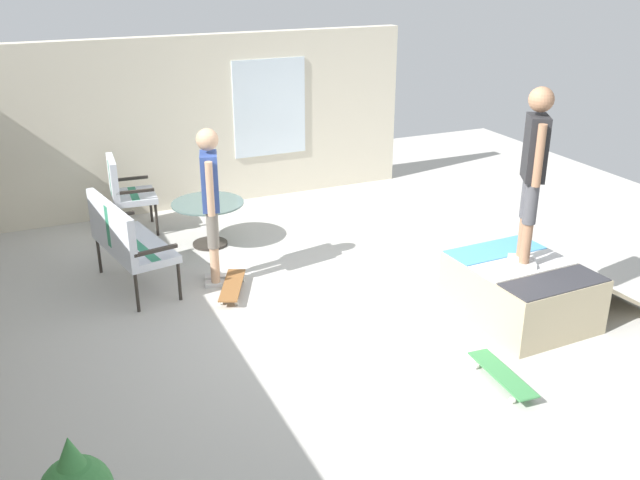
{
  "coord_description": "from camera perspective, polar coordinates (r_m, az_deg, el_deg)",
  "views": [
    {
      "loc": [
        -5.97,
        3.11,
        3.49
      ],
      "look_at": [
        0.22,
        0.35,
        0.7
      ],
      "focal_mm": 39.78,
      "sensor_mm": 36.0,
      "label": 1
    }
  ],
  "objects": [
    {
      "name": "person_skater",
      "position": [
        7.0,
        16.82,
        5.9
      ],
      "size": [
        0.43,
        0.35,
        1.75
      ],
      "color": "silver",
      "rests_on": "skate_ramp"
    },
    {
      "name": "person_watching",
      "position": [
        7.71,
        -8.79,
        3.6
      ],
      "size": [
        0.47,
        0.31,
        1.77
      ],
      "color": "silver",
      "rests_on": "ground_plane"
    },
    {
      "name": "patio_bench",
      "position": [
        7.92,
        -15.49,
        0.26
      ],
      "size": [
        1.33,
        0.77,
        1.02
      ],
      "color": "#2D2823",
      "rests_on": "ground_plane"
    },
    {
      "name": "skateboard_by_bench",
      "position": [
        7.8,
        -7.06,
        -3.67
      ],
      "size": [
        0.81,
        0.52,
        0.1
      ],
      "color": "brown",
      "rests_on": "ground_plane"
    },
    {
      "name": "ground_plane",
      "position": [
        7.6,
        3.08,
        -5.4
      ],
      "size": [
        12.0,
        12.0,
        0.1
      ],
      "primitive_type": "cube",
      "color": "beige"
    },
    {
      "name": "skateboard_spare",
      "position": [
        6.42,
        14.45,
        -10.45
      ],
      "size": [
        0.81,
        0.25,
        0.1
      ],
      "color": "#3F8C4C",
      "rests_on": "ground_plane"
    },
    {
      "name": "patio_table",
      "position": [
        8.98,
        -8.97,
        2.01
      ],
      "size": [
        0.9,
        0.9,
        0.57
      ],
      "color": "#2D2823",
      "rests_on": "ground_plane"
    },
    {
      "name": "patio_chair_near_house",
      "position": [
        9.57,
        -15.5,
        4.07
      ],
      "size": [
        0.65,
        0.59,
        1.02
      ],
      "color": "#2D2823",
      "rests_on": "ground_plane"
    },
    {
      "name": "skate_ramp",
      "position": [
        7.47,
        16.01,
        -3.92
      ],
      "size": [
        1.35,
        1.88,
        0.58
      ],
      "color": "tan",
      "rests_on": "ground_plane"
    },
    {
      "name": "house_facade",
      "position": [
        10.37,
        -8.93,
        9.41
      ],
      "size": [
        0.23,
        6.0,
        2.41
      ],
      "color": "beige",
      "rests_on": "ground_plane"
    }
  ]
}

